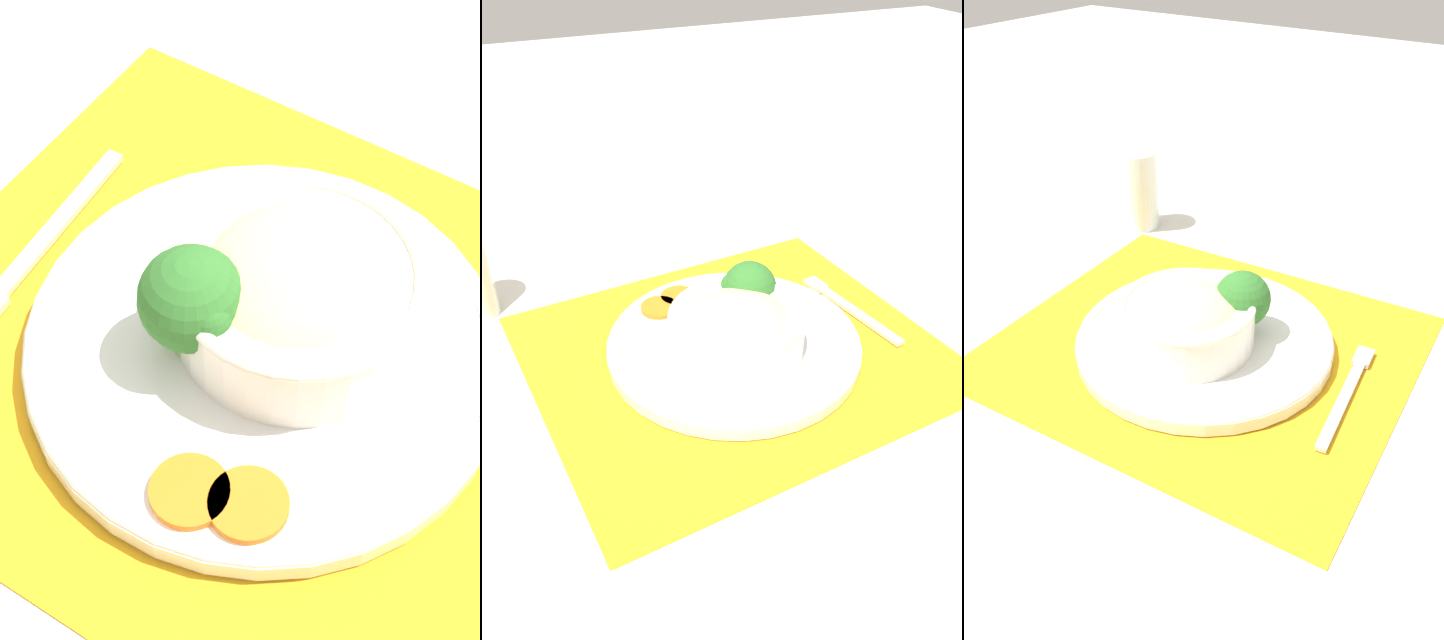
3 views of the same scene
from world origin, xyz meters
The scene contains 8 objects.
ground_plane centered at (0.00, 0.00, 0.00)m, with size 4.00×4.00×0.00m, color beige.
placemat centered at (0.00, 0.00, 0.00)m, with size 0.51×0.45×0.00m.
plate centered at (0.00, 0.00, 0.02)m, with size 0.31×0.31×0.02m.
bowl centered at (-0.01, -0.02, 0.05)m, with size 0.16×0.16×0.07m.
broccoli_floret centered at (0.03, 0.03, 0.07)m, with size 0.07×0.07×0.08m.
carrot_slice_near centered at (-0.03, 0.11, 0.02)m, with size 0.05×0.05×0.01m.
carrot_slice_middle centered at (-0.06, 0.10, 0.02)m, with size 0.05×0.05×0.01m.
fork centered at (0.18, 0.03, 0.01)m, with size 0.04×0.18×0.01m.
Camera 1 is at (-0.22, 0.33, 0.59)m, focal length 60.00 mm.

